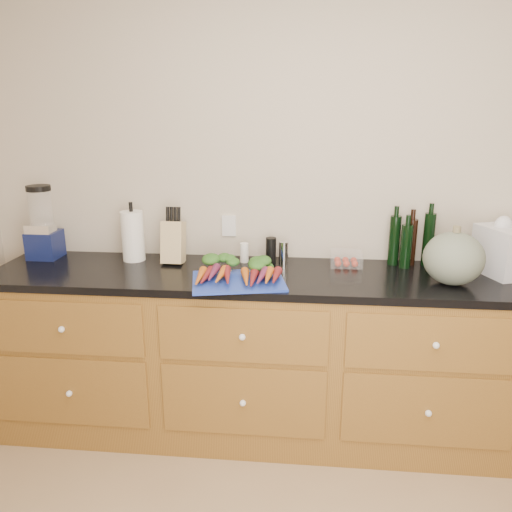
# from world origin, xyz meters

# --- Properties ---
(wall_back) EXTENTS (4.10, 0.05, 2.60)m
(wall_back) POSITION_xyz_m (0.00, 1.62, 1.30)
(wall_back) COLOR beige
(wall_back) RESTS_ON ground
(cabinets) EXTENTS (3.60, 0.64, 0.90)m
(cabinets) POSITION_xyz_m (0.00, 1.30, 0.45)
(cabinets) COLOR brown
(cabinets) RESTS_ON ground
(countertop) EXTENTS (3.64, 0.62, 0.04)m
(countertop) POSITION_xyz_m (0.00, 1.30, 0.92)
(countertop) COLOR black
(countertop) RESTS_ON cabinets
(cutting_board) EXTENTS (0.51, 0.42, 0.01)m
(cutting_board) POSITION_xyz_m (-0.49, 1.14, 0.95)
(cutting_board) COLOR #1F3BB0
(cutting_board) RESTS_ON countertop
(carrots) EXTENTS (0.45, 0.33, 0.06)m
(carrots) POSITION_xyz_m (-0.49, 1.19, 0.98)
(carrots) COLOR #CC6118
(carrots) RESTS_ON cutting_board
(squash) EXTENTS (0.29, 0.29, 0.26)m
(squash) POSITION_xyz_m (0.56, 1.22, 1.07)
(squash) COLOR #546151
(squash) RESTS_ON countertop
(blender_appliance) EXTENTS (0.16, 0.16, 0.42)m
(blender_appliance) POSITION_xyz_m (-1.65, 1.46, 1.12)
(blender_appliance) COLOR #10194C
(blender_appliance) RESTS_ON countertop
(paper_towel) EXTENTS (0.12, 0.12, 0.28)m
(paper_towel) POSITION_xyz_m (-1.13, 1.46, 1.08)
(paper_towel) COLOR white
(paper_towel) RESTS_ON countertop
(knife_block) EXTENTS (0.12, 0.12, 0.23)m
(knife_block) POSITION_xyz_m (-0.89, 1.44, 1.06)
(knife_block) COLOR tan
(knife_block) RESTS_ON countertop
(grinder_salt) EXTENTS (0.05, 0.05, 0.11)m
(grinder_salt) POSITION_xyz_m (-0.50, 1.48, 0.99)
(grinder_salt) COLOR white
(grinder_salt) RESTS_ON countertop
(grinder_pepper) EXTENTS (0.06, 0.06, 0.14)m
(grinder_pepper) POSITION_xyz_m (-0.35, 1.48, 1.01)
(grinder_pepper) COLOR black
(grinder_pepper) RESTS_ON countertop
(canister_chrome) EXTENTS (0.05, 0.05, 0.12)m
(canister_chrome) POSITION_xyz_m (-0.28, 1.48, 1.00)
(canister_chrome) COLOR silver
(canister_chrome) RESTS_ON countertop
(tomato_box) EXTENTS (0.17, 0.14, 0.08)m
(tomato_box) POSITION_xyz_m (0.06, 1.47, 0.98)
(tomato_box) COLOR white
(tomato_box) RESTS_ON countertop
(bottles) EXTENTS (0.24, 0.12, 0.29)m
(bottles) POSITION_xyz_m (0.41, 1.51, 1.07)
(bottles) COLOR black
(bottles) RESTS_ON countertop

